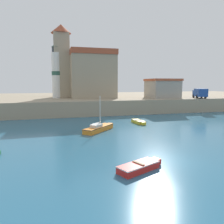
{
  "coord_description": "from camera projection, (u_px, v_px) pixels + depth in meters",
  "views": [
    {
      "loc": [
        -9.1,
        -16.06,
        6.45
      ],
      "look_at": [
        -0.28,
        16.47,
        2.0
      ],
      "focal_mm": 35.0,
      "sensor_mm": 36.0,
      "label": 1
    }
  ],
  "objects": [
    {
      "name": "lighthouse",
      "position": [
        57.0,
        72.0,
        50.29
      ],
      "size": [
        2.37,
        2.37,
        12.39
      ],
      "color": "silver",
      "rests_on": "quay_seawall"
    },
    {
      "name": "harbor_shed_mid_row",
      "position": [
        162.0,
        88.0,
        51.6
      ],
      "size": [
        6.9,
        6.7,
        4.48
      ],
      "color": "gray",
      "rests_on": "quay_seawall"
    },
    {
      "name": "dinghy_yellow_4",
      "position": [
        139.0,
        122.0,
        35.27
      ],
      "size": [
        1.43,
        3.63,
        0.59
      ],
      "color": "yellow",
      "rests_on": "ground"
    },
    {
      "name": "dinghy_red_1",
      "position": [
        140.0,
        166.0,
        16.26
      ],
      "size": [
        3.98,
        2.54,
        0.62
      ],
      "color": "red",
      "rests_on": "ground"
    },
    {
      "name": "ground_plane",
      "position": [
        166.0,
        160.0,
        18.57
      ],
      "size": [
        200.0,
        200.0,
        0.0
      ],
      "primitive_type": "plane",
      "color": "#28607F"
    },
    {
      "name": "truck_on_quay",
      "position": [
        200.0,
        93.0,
        50.56
      ],
      "size": [
        3.19,
        4.71,
        2.2
      ],
      "color": "#234793",
      "rests_on": "quay_seawall"
    },
    {
      "name": "sailboat_orange_2",
      "position": [
        99.0,
        128.0,
        29.66
      ],
      "size": [
        5.07,
        5.17,
        4.78
      ],
      "color": "orange",
      "rests_on": "ground"
    },
    {
      "name": "quay_seawall",
      "position": [
        86.0,
        101.0,
        61.65
      ],
      "size": [
        120.0,
        40.0,
        3.01
      ],
      "primitive_type": "cube",
      "color": "gray",
      "rests_on": "ground"
    },
    {
      "name": "church",
      "position": [
        86.0,
        74.0,
        55.2
      ],
      "size": [
        14.22,
        18.03,
        16.86
      ],
      "color": "gray",
      "rests_on": "quay_seawall"
    }
  ]
}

